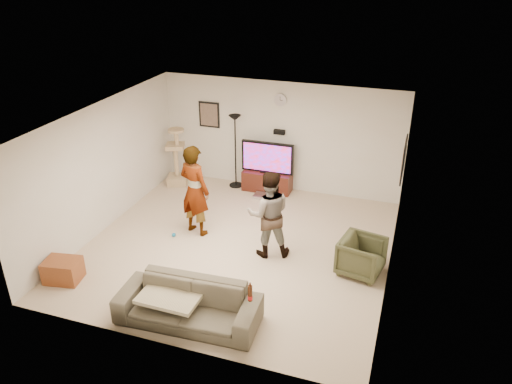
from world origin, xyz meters
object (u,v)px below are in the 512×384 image
(cat_tree, at_px, (176,156))
(sofa, at_px, (188,304))
(beer_bottle, at_px, (250,293))
(side_table, at_px, (63,270))
(person_left, at_px, (195,190))
(person_right, at_px, (269,214))
(tv_stand, at_px, (267,181))
(tv, at_px, (268,157))
(armchair, at_px, (362,256))
(floor_lamp, at_px, (235,152))

(cat_tree, bearing_deg, sofa, -61.37)
(beer_bottle, bearing_deg, side_table, 175.55)
(person_left, height_order, sofa, person_left)
(person_left, distance_m, beer_bottle, 3.14)
(person_right, height_order, sofa, person_right)
(person_right, bearing_deg, tv_stand, -93.19)
(cat_tree, bearing_deg, person_right, -36.87)
(tv, xyz_separation_m, armchair, (2.51, -2.63, -0.49))
(tv, relative_size, sofa, 0.57)
(floor_lamp, xyz_separation_m, cat_tree, (-1.36, -0.34, -0.16))
(tv, bearing_deg, floor_lamp, 179.73)
(tv_stand, distance_m, sofa, 4.71)
(floor_lamp, relative_size, beer_bottle, 6.85)
(sofa, bearing_deg, tv, 90.22)
(armchair, bearing_deg, person_right, 98.57)
(person_left, distance_m, side_table, 2.71)
(floor_lamp, height_order, person_left, person_left)
(tv_stand, distance_m, armchair, 3.63)
(person_left, height_order, beer_bottle, person_left)
(tv, bearing_deg, beer_bottle, -75.40)
(armchair, bearing_deg, beer_bottle, 159.50)
(cat_tree, bearing_deg, person_left, -54.15)
(beer_bottle, bearing_deg, sofa, 180.00)
(tv, height_order, floor_lamp, floor_lamp)
(floor_lamp, relative_size, person_left, 0.95)
(person_left, bearing_deg, sofa, 129.62)
(tv_stand, bearing_deg, floor_lamp, 179.73)
(cat_tree, bearing_deg, tv, 8.85)
(person_left, bearing_deg, cat_tree, -36.68)
(floor_lamp, bearing_deg, beer_bottle, -66.99)
(tv, xyz_separation_m, beer_bottle, (1.22, -4.70, -0.08))
(person_right, xyz_separation_m, armchair, (1.68, -0.08, -0.49))
(tv_stand, bearing_deg, cat_tree, -171.15)
(person_left, xyz_separation_m, person_right, (1.57, -0.29, -0.09))
(floor_lamp, height_order, person_right, floor_lamp)
(tv, relative_size, side_table, 2.08)
(cat_tree, bearing_deg, tv_stand, 8.85)
(person_right, height_order, side_table, person_right)
(armchair, height_order, side_table, armchair)
(tv_stand, distance_m, tv, 0.59)
(cat_tree, height_order, person_left, person_left)
(person_left, distance_m, sofa, 2.71)
(cat_tree, relative_size, beer_bottle, 5.59)
(floor_lamp, xyz_separation_m, armchair, (3.28, -2.63, -0.53))
(cat_tree, distance_m, beer_bottle, 5.51)
(tv_stand, xyz_separation_m, armchair, (2.51, -2.63, 0.10))
(sofa, relative_size, armchair, 2.92)
(person_left, relative_size, sofa, 0.86)
(person_right, bearing_deg, armchair, 156.32)
(person_right, bearing_deg, floor_lamp, -79.06)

